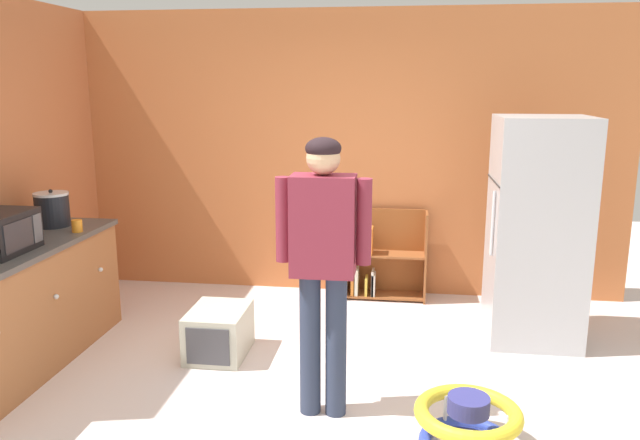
# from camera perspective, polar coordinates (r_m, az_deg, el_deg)

# --- Properties ---
(ground_plane) EXTENTS (12.00, 12.00, 0.00)m
(ground_plane) POSITION_cam_1_polar(r_m,az_deg,el_deg) (4.20, -0.22, -16.43)
(ground_plane) COLOR silver
(ground_plane) RESTS_ON ground
(back_wall) EXTENTS (5.20, 0.06, 2.70)m
(back_wall) POSITION_cam_1_polar(r_m,az_deg,el_deg) (6.04, 2.85, 5.95)
(back_wall) COLOR #C56E3D
(back_wall) RESTS_ON ground
(kitchen_counter) EXTENTS (0.65, 2.01, 0.90)m
(kitchen_counter) POSITION_cam_1_polar(r_m,az_deg,el_deg) (4.99, -25.91, -7.29)
(kitchen_counter) COLOR #A16339
(kitchen_counter) RESTS_ON ground
(refrigerator) EXTENTS (0.73, 0.68, 1.78)m
(refrigerator) POSITION_cam_1_polar(r_m,az_deg,el_deg) (5.19, 19.13, -0.95)
(refrigerator) COLOR #B7BABF
(refrigerator) RESTS_ON ground
(bookshelf) EXTENTS (0.80, 0.28, 0.85)m
(bookshelf) POSITION_cam_1_polar(r_m,az_deg,el_deg) (6.03, 5.23, -3.59)
(bookshelf) COLOR brown
(bookshelf) RESTS_ON ground
(standing_person) EXTENTS (0.57, 0.22, 1.72)m
(standing_person) POSITION_cam_1_polar(r_m,az_deg,el_deg) (3.72, 0.29, -3.00)
(standing_person) COLOR #2D374E
(standing_person) RESTS_ON ground
(baby_walker) EXTENTS (0.60, 0.60, 0.32)m
(baby_walker) POSITION_cam_1_polar(r_m,az_deg,el_deg) (3.78, 13.28, -17.56)
(baby_walker) COLOR #2F45BD
(baby_walker) RESTS_ON ground
(pet_carrier) EXTENTS (0.42, 0.55, 0.36)m
(pet_carrier) POSITION_cam_1_polar(r_m,az_deg,el_deg) (4.87, -9.19, -10.04)
(pet_carrier) COLOR beige
(pet_carrier) RESTS_ON ground
(crock_pot) EXTENTS (0.27, 0.27, 0.30)m
(crock_pot) POSITION_cam_1_polar(r_m,az_deg,el_deg) (5.43, -23.19, 0.89)
(crock_pot) COLOR black
(crock_pot) RESTS_ON kitchen_counter
(green_cup) EXTENTS (0.08, 0.08, 0.09)m
(green_cup) POSITION_cam_1_polar(r_m,az_deg,el_deg) (5.16, -26.39, -0.98)
(green_cup) COLOR green
(green_cup) RESTS_ON kitchen_counter
(orange_cup) EXTENTS (0.08, 0.08, 0.09)m
(orange_cup) POSITION_cam_1_polar(r_m,az_deg,el_deg) (5.17, -21.23, -0.50)
(orange_cup) COLOR orange
(orange_cup) RESTS_ON kitchen_counter
(blue_cup) EXTENTS (0.08, 0.08, 0.09)m
(blue_cup) POSITION_cam_1_polar(r_m,az_deg,el_deg) (5.07, -24.97, -1.08)
(blue_cup) COLOR blue
(blue_cup) RESTS_ON kitchen_counter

